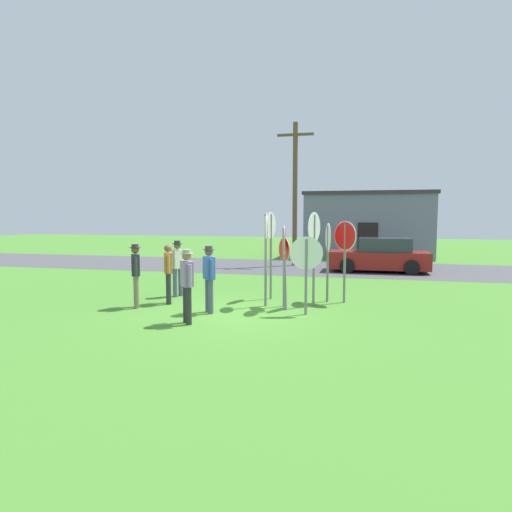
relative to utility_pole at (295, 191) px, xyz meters
name	(u,v)px	position (x,y,z in m)	size (l,w,h in m)	color
ground_plane	(222,314)	(0.01, -11.50, -3.70)	(80.00, 80.00, 0.00)	#47842D
street_asphalt	(292,267)	(0.01, -0.78, -3.70)	(60.00, 6.40, 0.01)	#4C4C51
building_background	(368,225)	(3.53, 5.91, -1.75)	(7.45, 4.77, 3.88)	slate
utility_pole	(295,191)	(0.00, 0.00, 0.00)	(1.80, 0.24, 7.05)	brown
parked_car_on_street	(380,256)	(4.10, -1.58, -3.01)	(4.32, 2.05, 1.51)	maroon
stop_sign_rear_right	(271,239)	(0.77, -9.16, -1.90)	(0.14, 0.80, 2.62)	slate
stop_sign_leaning_right	(328,248)	(2.47, -9.20, -2.11)	(0.23, 0.82, 2.30)	slate
stop_sign_nearest	(285,253)	(1.47, -10.63, -2.16)	(0.17, 0.74, 2.25)	slate
stop_sign_tallest	(345,246)	(2.95, -9.21, -2.07)	(0.65, 0.57, 2.36)	slate
stop_sign_far_back	(284,260)	(1.36, -10.19, -2.41)	(0.41, 0.57, 1.92)	slate
stop_sign_center_cluster	(266,243)	(0.87, -10.26, -1.93)	(0.27, 0.70, 2.60)	slate
stop_sign_rear_left	(314,241)	(2.15, -9.97, -1.90)	(0.25, 0.81, 2.60)	slate
stop_sign_low_front	(306,262)	(2.09, -11.05, -2.34)	(0.83, 0.16, 1.99)	slate
person_in_dark_shirt	(168,271)	(-1.90, -10.59, -2.75)	(0.36, 0.52, 1.69)	#2D2D33
person_in_blue	(136,272)	(-2.52, -11.31, -2.72)	(0.37, 0.51, 1.74)	#7A6B56
person_near_signs	(209,275)	(-0.35, -11.46, -2.72)	(0.40, 0.47, 1.74)	#4C5670
person_with_sunhat	(187,282)	(-0.45, -12.68, -2.72)	(0.40, 0.46, 1.74)	#2D2D33
person_holding_notes	(178,265)	(-2.11, -9.47, -2.72)	(0.36, 0.52, 1.74)	#4C5670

